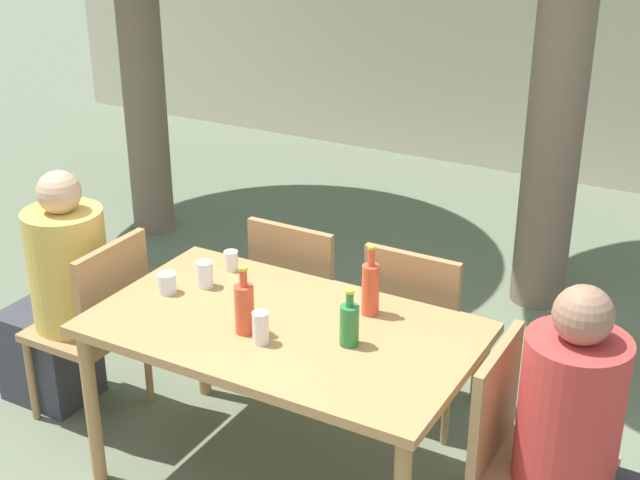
{
  "coord_description": "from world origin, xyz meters",
  "views": [
    {
      "loc": [
        1.63,
        -2.61,
        2.48
      ],
      "look_at": [
        0.0,
        0.3,
        1.01
      ],
      "focal_mm": 50.0,
      "sensor_mm": 36.0,
      "label": 1
    }
  ],
  "objects_px": {
    "patio_chair_1": "(522,451)",
    "patio_chair_2": "(303,294)",
    "dining_table_front": "(283,343)",
    "drinking_glass_2": "(166,283)",
    "patio_chair_0": "(98,319)",
    "soda_bottle_2": "(244,307)",
    "drinking_glass_3": "(260,327)",
    "person_seated_1": "(589,466)",
    "patio_chair_3": "(419,324)",
    "drinking_glass_0": "(231,261)",
    "person_seated_0": "(60,303)",
    "soda_bottle_0": "(371,288)",
    "green_bottle_1": "(349,324)",
    "drinking_glass_1": "(205,274)"
  },
  "relations": [
    {
      "from": "soda_bottle_0",
      "to": "drinking_glass_3",
      "type": "xyz_separation_m",
      "value": [
        -0.26,
        -0.41,
        -0.05
      ]
    },
    {
      "from": "patio_chair_3",
      "to": "person_seated_1",
      "type": "relative_size",
      "value": 0.75
    },
    {
      "from": "green_bottle_1",
      "to": "soda_bottle_2",
      "type": "xyz_separation_m",
      "value": [
        -0.4,
        -0.11,
        0.02
      ]
    },
    {
      "from": "drinking_glass_2",
      "to": "drinking_glass_3",
      "type": "distance_m",
      "value": 0.59
    },
    {
      "from": "patio_chair_2",
      "to": "person_seated_1",
      "type": "distance_m",
      "value": 1.67
    },
    {
      "from": "drinking_glass_3",
      "to": "soda_bottle_0",
      "type": "bearing_deg",
      "value": 57.43
    },
    {
      "from": "soda_bottle_0",
      "to": "soda_bottle_2",
      "type": "relative_size",
      "value": 1.07
    },
    {
      "from": "patio_chair_0",
      "to": "patio_chair_3",
      "type": "bearing_deg",
      "value": 117.5
    },
    {
      "from": "soda_bottle_2",
      "to": "drinking_glass_0",
      "type": "xyz_separation_m",
      "value": [
        -0.36,
        0.44,
        -0.06
      ]
    },
    {
      "from": "dining_table_front",
      "to": "drinking_glass_1",
      "type": "distance_m",
      "value": 0.5
    },
    {
      "from": "patio_chair_0",
      "to": "patio_chair_1",
      "type": "xyz_separation_m",
      "value": [
        1.98,
        0.0,
        0.0
      ]
    },
    {
      "from": "patio_chair_0",
      "to": "drinking_glass_2",
      "type": "distance_m",
      "value": 0.51
    },
    {
      "from": "person_seated_0",
      "to": "drinking_glass_1",
      "type": "relative_size",
      "value": 10.45
    },
    {
      "from": "person_seated_1",
      "to": "drinking_glass_3",
      "type": "height_order",
      "value": "person_seated_1"
    },
    {
      "from": "patio_chair_1",
      "to": "drinking_glass_2",
      "type": "bearing_deg",
      "value": 90.13
    },
    {
      "from": "dining_table_front",
      "to": "person_seated_1",
      "type": "height_order",
      "value": "person_seated_1"
    },
    {
      "from": "person_seated_1",
      "to": "drinking_glass_3",
      "type": "relative_size",
      "value": 9.37
    },
    {
      "from": "drinking_glass_0",
      "to": "drinking_glass_3",
      "type": "distance_m",
      "value": 0.66
    },
    {
      "from": "patio_chair_3",
      "to": "soda_bottle_2",
      "type": "bearing_deg",
      "value": 63.22
    },
    {
      "from": "patio_chair_0",
      "to": "soda_bottle_2",
      "type": "xyz_separation_m",
      "value": [
        0.89,
        -0.12,
        0.35
      ]
    },
    {
      "from": "person_seated_1",
      "to": "soda_bottle_2",
      "type": "height_order",
      "value": "person_seated_1"
    },
    {
      "from": "person_seated_0",
      "to": "soda_bottle_2",
      "type": "relative_size",
      "value": 4.3
    },
    {
      "from": "patio_chair_2",
      "to": "drinking_glass_2",
      "type": "distance_m",
      "value": 0.78
    },
    {
      "from": "soda_bottle_0",
      "to": "drinking_glass_1",
      "type": "bearing_deg",
      "value": -170.0
    },
    {
      "from": "drinking_glass_3",
      "to": "drinking_glass_2",
      "type": "bearing_deg",
      "value": 164.66
    },
    {
      "from": "drinking_glass_0",
      "to": "patio_chair_2",
      "type": "bearing_deg",
      "value": 66.26
    },
    {
      "from": "drinking_glass_2",
      "to": "drinking_glass_3",
      "type": "bearing_deg",
      "value": -15.34
    },
    {
      "from": "patio_chair_0",
      "to": "drinking_glass_3",
      "type": "distance_m",
      "value": 1.05
    },
    {
      "from": "soda_bottle_0",
      "to": "person_seated_1",
      "type": "bearing_deg",
      "value": -14.61
    },
    {
      "from": "drinking_glass_3",
      "to": "person_seated_1",
      "type": "bearing_deg",
      "value": 7.37
    },
    {
      "from": "drinking_glass_3",
      "to": "green_bottle_1",
      "type": "bearing_deg",
      "value": 26.81
    },
    {
      "from": "patio_chair_0",
      "to": "drinking_glass_3",
      "type": "relative_size",
      "value": 7.07
    },
    {
      "from": "green_bottle_1",
      "to": "person_seated_0",
      "type": "bearing_deg",
      "value": 179.76
    },
    {
      "from": "drinking_glass_2",
      "to": "person_seated_0",
      "type": "bearing_deg",
      "value": 179.7
    },
    {
      "from": "person_seated_0",
      "to": "drinking_glass_2",
      "type": "height_order",
      "value": "person_seated_0"
    },
    {
      "from": "patio_chair_3",
      "to": "drinking_glass_1",
      "type": "distance_m",
      "value": 0.99
    },
    {
      "from": "person_seated_1",
      "to": "drinking_glass_2",
      "type": "distance_m",
      "value": 1.82
    },
    {
      "from": "person_seated_0",
      "to": "drinking_glass_1",
      "type": "height_order",
      "value": "person_seated_0"
    },
    {
      "from": "dining_table_front",
      "to": "drinking_glass_0",
      "type": "xyz_separation_m",
      "value": [
        -0.46,
        0.32,
        0.13
      ]
    },
    {
      "from": "dining_table_front",
      "to": "patio_chair_1",
      "type": "bearing_deg",
      "value": 0.0
    },
    {
      "from": "soda_bottle_0",
      "to": "drinking_glass_2",
      "type": "distance_m",
      "value": 0.87
    },
    {
      "from": "patio_chair_3",
      "to": "drinking_glass_2",
      "type": "relative_size",
      "value": 10.41
    },
    {
      "from": "dining_table_front",
      "to": "person_seated_0",
      "type": "xyz_separation_m",
      "value": [
        -1.22,
        -0.0,
        -0.14
      ]
    },
    {
      "from": "patio_chair_1",
      "to": "green_bottle_1",
      "type": "bearing_deg",
      "value": 90.53
    },
    {
      "from": "patio_chair_0",
      "to": "drinking_glass_3",
      "type": "bearing_deg",
      "value": 80.85
    },
    {
      "from": "patio_chair_1",
      "to": "drinking_glass_1",
      "type": "distance_m",
      "value": 1.49
    },
    {
      "from": "patio_chair_1",
      "to": "person_seated_0",
      "type": "bearing_deg",
      "value": 90.0
    },
    {
      "from": "patio_chair_1",
      "to": "patio_chair_2",
      "type": "bearing_deg",
      "value": 62.5
    },
    {
      "from": "soda_bottle_2",
      "to": "drinking_glass_2",
      "type": "xyz_separation_m",
      "value": [
        -0.47,
        0.12,
        -0.06
      ]
    },
    {
      "from": "patio_chair_1",
      "to": "person_seated_0",
      "type": "height_order",
      "value": "person_seated_0"
    }
  ]
}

